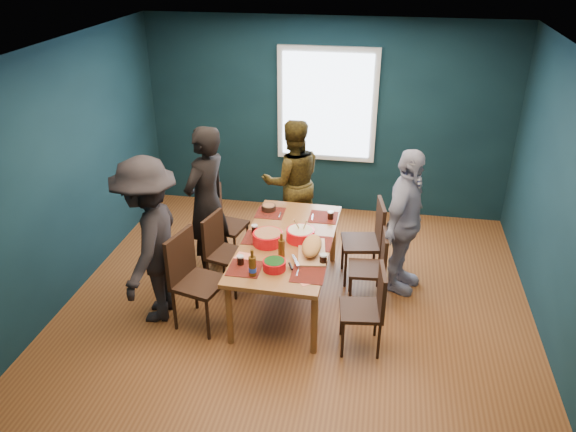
% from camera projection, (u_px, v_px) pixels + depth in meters
% --- Properties ---
extents(room, '(5.01, 5.01, 2.71)m').
position_uv_depth(room, '(302.00, 181.00, 5.71)').
color(room, brown).
rests_on(room, ground).
extents(dining_table, '(0.98, 1.90, 0.72)m').
position_uv_depth(dining_table, '(287.00, 246.00, 5.98)').
color(dining_table, '#95552C').
rests_on(dining_table, floor).
extents(chair_left_far, '(0.49, 0.49, 0.92)m').
position_uv_depth(chair_left_far, '(221.00, 219.00, 6.80)').
color(chair_left_far, black).
rests_on(chair_left_far, floor).
extents(chair_left_mid, '(0.49, 0.49, 0.89)m').
position_uv_depth(chair_left_mid, '(221.00, 247.00, 6.23)').
color(chair_left_mid, black).
rests_on(chair_left_mid, floor).
extents(chair_left_near, '(0.56, 0.56, 1.01)m').
position_uv_depth(chair_left_near, '(191.00, 273.00, 5.62)').
color(chair_left_near, black).
rests_on(chair_left_near, floor).
extents(chair_right_far, '(0.51, 0.51, 0.97)m').
position_uv_depth(chair_right_far, '(370.00, 235.00, 6.36)').
color(chair_right_far, black).
rests_on(chair_right_far, floor).
extents(chair_right_mid, '(0.41, 0.41, 0.85)m').
position_uv_depth(chair_right_mid, '(375.00, 263.00, 5.97)').
color(chair_right_mid, black).
rests_on(chair_right_mid, floor).
extents(chair_right_near, '(0.44, 0.44, 0.88)m').
position_uv_depth(chair_right_near, '(370.00, 303.00, 5.29)').
color(chair_right_near, black).
rests_on(chair_right_near, floor).
extents(person_far_left, '(0.64, 0.77, 1.80)m').
position_uv_depth(person_far_left, '(206.00, 203.00, 6.34)').
color(person_far_left, black).
rests_on(person_far_left, floor).
extents(person_back, '(0.96, 0.86, 1.62)m').
position_uv_depth(person_back, '(292.00, 181.00, 7.11)').
color(person_back, black).
rests_on(person_back, floor).
extents(person_right, '(0.71, 1.05, 1.66)m').
position_uv_depth(person_right, '(405.00, 222.00, 6.07)').
color(person_right, white).
rests_on(person_right, floor).
extents(person_near_left, '(0.75, 1.19, 1.77)m').
position_uv_depth(person_near_left, '(150.00, 241.00, 5.60)').
color(person_near_left, black).
rests_on(person_near_left, floor).
extents(bowl_salad, '(0.32, 0.32, 0.13)m').
position_uv_depth(bowl_salad, '(268.00, 238.00, 5.86)').
color(bowl_salad, red).
rests_on(bowl_salad, dining_table).
extents(bowl_dumpling, '(0.30, 0.30, 0.28)m').
position_uv_depth(bowl_dumpling, '(300.00, 234.00, 5.93)').
color(bowl_dumpling, red).
rests_on(bowl_dumpling, dining_table).
extents(bowl_herbs, '(0.23, 0.23, 0.10)m').
position_uv_depth(bowl_herbs, '(274.00, 265.00, 5.42)').
color(bowl_herbs, red).
rests_on(bowl_herbs, dining_table).
extents(cutting_board, '(0.37, 0.69, 0.15)m').
position_uv_depth(cutting_board, '(312.00, 247.00, 5.69)').
color(cutting_board, tan).
rests_on(cutting_board, dining_table).
extents(small_bowl, '(0.17, 0.17, 0.07)m').
position_uv_depth(small_bowl, '(269.00, 208.00, 6.57)').
color(small_bowl, black).
rests_on(small_bowl, dining_table).
extents(beer_bottle_a, '(0.08, 0.08, 0.28)m').
position_uv_depth(beer_bottle_a, '(252.00, 266.00, 5.30)').
color(beer_bottle_a, '#4D2F0D').
rests_on(beer_bottle_a, dining_table).
extents(beer_bottle_b, '(0.07, 0.07, 0.26)m').
position_uv_depth(beer_bottle_b, '(281.00, 248.00, 5.61)').
color(beer_bottle_b, '#4D2F0D').
rests_on(beer_bottle_b, dining_table).
extents(cola_glass_a, '(0.07, 0.07, 0.10)m').
position_uv_depth(cola_glass_a, '(240.00, 260.00, 5.50)').
color(cola_glass_a, black).
rests_on(cola_glass_a, dining_table).
extents(cola_glass_b, '(0.08, 0.08, 0.11)m').
position_uv_depth(cola_glass_b, '(323.00, 259.00, 5.51)').
color(cola_glass_b, black).
rests_on(cola_glass_b, dining_table).
extents(cola_glass_c, '(0.07, 0.07, 0.10)m').
position_uv_depth(cola_glass_c, '(331.00, 215.00, 6.37)').
color(cola_glass_c, black).
rests_on(cola_glass_c, dining_table).
extents(cola_glass_d, '(0.07, 0.07, 0.10)m').
position_uv_depth(cola_glass_d, '(255.00, 229.00, 6.07)').
color(cola_glass_d, black).
rests_on(cola_glass_d, dining_table).
extents(napkin_a, '(0.15, 0.15, 0.00)m').
position_uv_depth(napkin_a, '(320.00, 241.00, 5.94)').
color(napkin_a, '#FF866B').
rests_on(napkin_a, dining_table).
extents(napkin_b, '(0.18, 0.18, 0.00)m').
position_uv_depth(napkin_b, '(243.00, 257.00, 5.65)').
color(napkin_b, '#FF866B').
rests_on(napkin_b, dining_table).
extents(napkin_c, '(0.17, 0.17, 0.00)m').
position_uv_depth(napkin_c, '(306.00, 282.00, 5.25)').
color(napkin_c, '#FF866B').
rests_on(napkin_c, dining_table).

